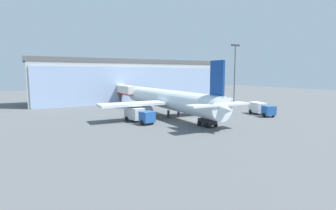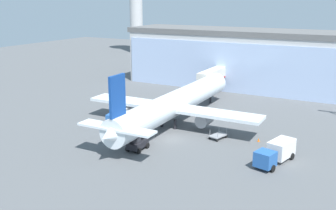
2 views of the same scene
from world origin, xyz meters
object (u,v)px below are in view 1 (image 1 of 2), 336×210
object	(u,v)px
catering_truck	(138,115)
fuel_truck	(261,108)
jet_bridge	(125,90)
safety_cone_wingtip	(227,111)
apron_light_mast	(235,68)
pushback_tug	(208,121)
baggage_cart	(211,113)
safety_cone_nose	(180,120)
airplane	(168,100)

from	to	relation	value
catering_truck	fuel_truck	distance (m)	27.54
jet_bridge	safety_cone_wingtip	world-z (taller)	jet_bridge
apron_light_mast	pushback_tug	xyz separation A→B (m)	(-29.53, -26.92, -9.76)
jet_bridge	baggage_cart	bearing A→B (deg)	-155.20
safety_cone_nose	safety_cone_wingtip	world-z (taller)	same
apron_light_mast	pushback_tug	distance (m)	41.14
catering_truck	safety_cone_nose	bearing A→B (deg)	56.90
safety_cone_nose	airplane	bearing A→B (deg)	83.09
airplane	safety_cone_wingtip	distance (m)	15.21
jet_bridge	apron_light_mast	distance (m)	34.44
airplane	fuel_truck	distance (m)	20.63
catering_truck	safety_cone_wingtip	world-z (taller)	catering_truck
apron_light_mast	baggage_cart	world-z (taller)	apron_light_mast
jet_bridge	safety_cone_wingtip	distance (m)	29.11
jet_bridge	catering_truck	distance (m)	26.33
apron_light_mast	safety_cone_nose	bearing A→B (deg)	-146.68
safety_cone_wingtip	jet_bridge	bearing A→B (deg)	126.71
jet_bridge	pushback_tug	xyz separation A→B (m)	(3.41, -34.68, -3.41)
baggage_cart	safety_cone_wingtip	bearing A→B (deg)	-57.59
airplane	fuel_truck	bearing A→B (deg)	-113.39
airplane	safety_cone_nose	world-z (taller)	airplane
baggage_cart	safety_cone_wingtip	size ratio (longest dim) A/B	5.68
jet_bridge	catering_truck	world-z (taller)	jet_bridge
jet_bridge	airplane	xyz separation A→B (m)	(2.43, -21.80, -0.82)
apron_light_mast	fuel_truck	world-z (taller)	apron_light_mast
jet_bridge	apron_light_mast	xyz separation A→B (m)	(32.95, -7.76, 6.35)
baggage_cart	jet_bridge	bearing A→B (deg)	40.15
apron_light_mast	baggage_cart	xyz separation A→B (m)	(-21.42, -17.10, -10.24)
fuel_truck	safety_cone_wingtip	bearing A→B (deg)	-134.00
catering_truck	pushback_tug	size ratio (longest dim) A/B	2.34
apron_light_mast	catering_truck	world-z (taller)	apron_light_mast
baggage_cart	pushback_tug	xyz separation A→B (m)	(-8.12, -9.82, 0.47)
apron_light_mast	fuel_truck	distance (m)	26.39
airplane	pushback_tug	world-z (taller)	airplane
catering_truck	fuel_truck	bearing A→B (deg)	69.10
safety_cone_wingtip	safety_cone_nose	bearing A→B (deg)	-161.43
baggage_cart	safety_cone_nose	bearing A→B (deg)	124.65
jet_bridge	catering_truck	bearing A→B (deg)	167.06
baggage_cart	safety_cone_nose	distance (m)	10.49
airplane	fuel_truck	size ratio (longest dim) A/B	5.25
pushback_tug	safety_cone_wingtip	size ratio (longest dim) A/B	5.90
fuel_truck	baggage_cart	bearing A→B (deg)	-102.42
jet_bridge	pushback_tug	bearing A→B (deg)	-174.47
jet_bridge	safety_cone_wingtip	bearing A→B (deg)	-143.38
jet_bridge	pushback_tug	size ratio (longest dim) A/B	3.65
apron_light_mast	safety_cone_wingtip	distance (m)	24.33
fuel_truck	pushback_tug	xyz separation A→B (m)	(-18.00, -5.07, -0.49)
fuel_truck	baggage_cart	size ratio (longest dim) A/B	2.44
fuel_truck	baggage_cart	world-z (taller)	fuel_truck
fuel_truck	pushback_tug	world-z (taller)	fuel_truck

